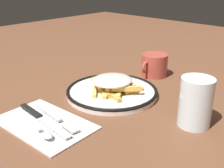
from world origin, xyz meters
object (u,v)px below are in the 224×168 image
knife (40,117)px  napkin (44,122)px  fries_heap (113,84)px  water_glass (196,102)px  plate (112,92)px  coffee_mug (154,65)px  fork (56,118)px  spoon (40,130)px

knife → napkin: bearing=86.4°
fries_heap → water_glass: water_glass is taller
napkin → knife: size_ratio=1.13×
plate → coffee_mug: size_ratio=2.35×
fork → spoon: (0.06, 0.02, 0.00)m
fries_heap → spoon: bearing=6.1°
fries_heap → water_glass: size_ratio=1.62×
knife → fries_heap: bearing=174.0°
plate → fries_heap: (0.00, 0.00, 0.03)m
water_glass → fries_heap: bearing=-88.7°
plate → knife: 0.24m
spoon → napkin: bearing=-133.0°
knife → water_glass: water_glass is taller
fork → knife: 0.04m
napkin → fork: (-0.03, 0.01, 0.01)m
plate → coffee_mug: 0.22m
knife → water_glass: 0.38m
plate → knife: bearing=-5.2°
coffee_mug → knife: bearing=-2.0°
spoon → water_glass: (-0.28, 0.23, 0.05)m
plate → coffee_mug: (-0.22, -0.01, 0.03)m
spoon → coffee_mug: size_ratio=1.33×
knife → water_glass: (-0.24, 0.28, 0.05)m
fork → water_glass: water_glass is taller
fries_heap → water_glass: 0.26m
plate → coffee_mug: bearing=-178.5°
knife → coffee_mug: size_ratio=1.83×
napkin → knife: knife is taller
napkin → knife: (-0.00, -0.02, 0.01)m
fork → water_glass: bearing=130.6°
napkin → water_glass: size_ratio=2.00×
fries_heap → fork: (0.21, 0.01, -0.03)m
spoon → plate: bearing=-173.3°
napkin → coffee_mug: bearing=-179.6°
napkin → coffee_mug: (-0.46, -0.00, 0.03)m
plate → spoon: 0.27m
plate → fries_heap: fries_heap is taller
knife → water_glass: bearing=130.5°
fork → spoon: spoon is taller
fork → knife: bearing=-50.4°
plate → napkin: size_ratio=1.14×
fries_heap → knife: (0.24, -0.02, -0.02)m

